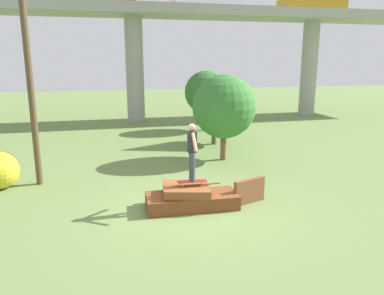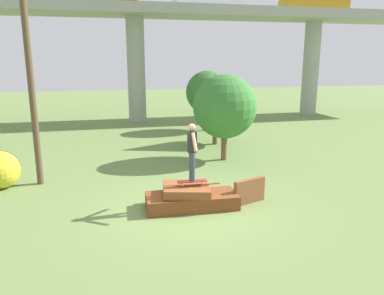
{
  "view_description": "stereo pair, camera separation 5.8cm",
  "coord_description": "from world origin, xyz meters",
  "views": [
    {
      "loc": [
        -2.28,
        -9.18,
        3.92
      ],
      "look_at": [
        0.01,
        0.04,
        1.66
      ],
      "focal_mm": 35.0,
      "sensor_mm": 36.0,
      "label": 1
    },
    {
      "loc": [
        -2.23,
        -9.2,
        3.92
      ],
      "look_at": [
        0.01,
        0.04,
        1.66
      ],
      "focal_mm": 35.0,
      "sensor_mm": 36.0,
      "label": 2
    }
  ],
  "objects": [
    {
      "name": "scrap_pile",
      "position": [
        -0.03,
        0.02,
        0.27
      ],
      "size": [
        2.48,
        1.22,
        0.66
      ],
      "color": "brown",
      "rests_on": "ground_plane"
    },
    {
      "name": "tree_behind_left",
      "position": [
        3.47,
        10.68,
        2.12
      ],
      "size": [
        2.36,
        2.36,
        3.31
      ],
      "color": "brown",
      "rests_on": "ground_plane"
    },
    {
      "name": "tree_mid_back",
      "position": [
        2.88,
        7.28,
        2.22
      ],
      "size": [
        2.12,
        2.12,
        3.29
      ],
      "color": "brown",
      "rests_on": "ground_plane"
    },
    {
      "name": "highway_overpass",
      "position": [
        0.0,
        14.72,
        6.06
      ],
      "size": [
        44.0,
        3.61,
        7.05
      ],
      "color": "#9E9E99",
      "rests_on": "ground_plane"
    },
    {
      "name": "skater",
      "position": [
        0.01,
        0.04,
        1.63
      ],
      "size": [
        0.22,
        1.05,
        1.55
      ],
      "color": "#383D4C",
      "rests_on": "skateboard"
    },
    {
      "name": "car_on_overpass_right",
      "position": [
        11.82,
        14.55,
        7.55
      ],
      "size": [
        4.41,
        1.61,
        1.22
      ],
      "color": "#B28419",
      "rests_on": "highway_overpass"
    },
    {
      "name": "skateboard",
      "position": [
        0.01,
        0.04,
        0.73
      ],
      "size": [
        0.8,
        0.22,
        0.09
      ],
      "color": "maroon",
      "rests_on": "scrap_pile"
    },
    {
      "name": "tree_behind_right",
      "position": [
        2.4,
        4.5,
        2.12
      ],
      "size": [
        2.48,
        2.48,
        3.36
      ],
      "color": "brown",
      "rests_on": "ground_plane"
    },
    {
      "name": "ground_plane",
      "position": [
        0.0,
        0.0,
        0.0
      ],
      "size": [
        80.0,
        80.0,
        0.0
      ],
      "primitive_type": "plane",
      "color": "olive"
    },
    {
      "name": "scrap_plank_loose",
      "position": [
        1.63,
        -0.04,
        0.35
      ],
      "size": [
        1.01,
        0.47,
        0.69
      ],
      "color": "brown",
      "rests_on": "ground_plane"
    },
    {
      "name": "utility_pole",
      "position": [
        -4.27,
        3.09,
        4.43
      ],
      "size": [
        1.3,
        0.2,
        8.61
      ],
      "color": "brown",
      "rests_on": "ground_plane"
    }
  ]
}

